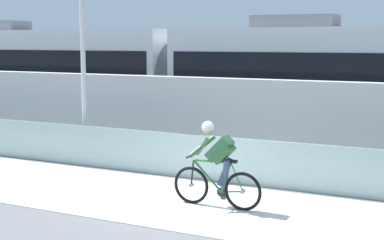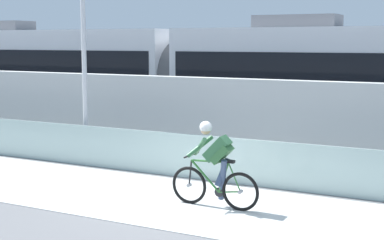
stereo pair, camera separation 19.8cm
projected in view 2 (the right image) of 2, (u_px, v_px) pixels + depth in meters
name	position (u px, v px, depth m)	size (l,w,h in m)	color
ground_plane	(191.00, 204.00, 10.97)	(200.00, 200.00, 0.00)	slate
bike_path_deck	(191.00, 203.00, 10.97)	(32.00, 3.20, 0.01)	beige
glass_parapet	(230.00, 160.00, 12.53)	(32.00, 0.05, 1.00)	#ADC6C1
concrete_barrier_wall	(260.00, 124.00, 14.03)	(32.00, 0.36, 2.16)	silver
tram_rail_near	(290.00, 150.00, 16.36)	(32.00, 0.08, 0.01)	#595654
tram_rail_far	(305.00, 142.00, 17.63)	(32.00, 0.08, 0.01)	#595654
tram	(181.00, 78.00, 18.51)	(22.56, 2.54, 3.81)	silver
cyclist_on_bike	(215.00, 166.00, 10.63)	(1.77, 0.58, 1.61)	black
lamp_post_antenna	(83.00, 32.00, 14.28)	(0.28, 0.28, 5.20)	gray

